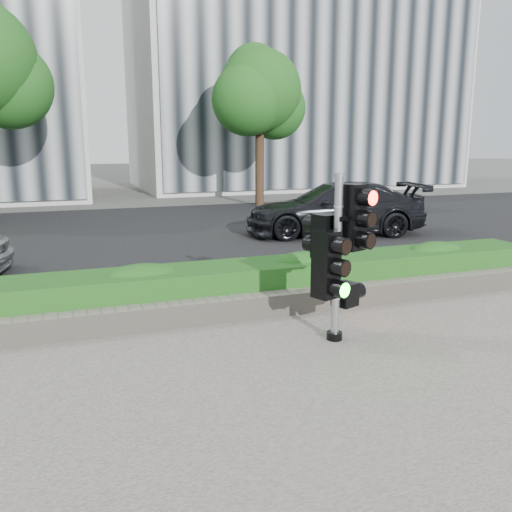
# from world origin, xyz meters

# --- Properties ---
(ground) EXTENTS (120.00, 120.00, 0.00)m
(ground) POSITION_xyz_m (0.00, 0.00, 0.00)
(ground) COLOR #51514C
(ground) RESTS_ON ground
(sidewalk) EXTENTS (16.00, 11.00, 0.03)m
(sidewalk) POSITION_xyz_m (0.00, -2.50, 0.01)
(sidewalk) COLOR #9E9389
(sidewalk) RESTS_ON ground
(road) EXTENTS (60.00, 13.00, 0.02)m
(road) POSITION_xyz_m (0.00, 10.00, 0.01)
(road) COLOR black
(road) RESTS_ON ground
(curb) EXTENTS (60.00, 0.25, 0.12)m
(curb) POSITION_xyz_m (0.00, 3.15, 0.06)
(curb) COLOR gray
(curb) RESTS_ON ground
(stone_wall) EXTENTS (12.00, 0.32, 0.34)m
(stone_wall) POSITION_xyz_m (0.00, 1.90, 0.20)
(stone_wall) COLOR gray
(stone_wall) RESTS_ON sidewalk
(hedge) EXTENTS (12.00, 1.00, 0.68)m
(hedge) POSITION_xyz_m (0.00, 2.55, 0.37)
(hedge) COLOR green
(hedge) RESTS_ON sidewalk
(building_right) EXTENTS (18.00, 10.00, 12.00)m
(building_right) POSITION_xyz_m (11.00, 25.00, 6.00)
(building_right) COLOR #B7B7B2
(building_right) RESTS_ON ground
(tree_right) EXTENTS (4.10, 3.58, 6.53)m
(tree_right) POSITION_xyz_m (5.48, 15.55, 4.48)
(tree_right) COLOR black
(tree_right) RESTS_ON ground
(traffic_signal) EXTENTS (0.82, 0.72, 2.24)m
(traffic_signal) POSITION_xyz_m (1.09, 0.65, 1.27)
(traffic_signal) COLOR black
(traffic_signal) RESTS_ON sidewalk
(car_dark) EXTENTS (5.41, 2.98, 1.49)m
(car_dark) POSITION_xyz_m (5.10, 8.19, 0.76)
(car_dark) COLOR black
(car_dark) RESTS_ON road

